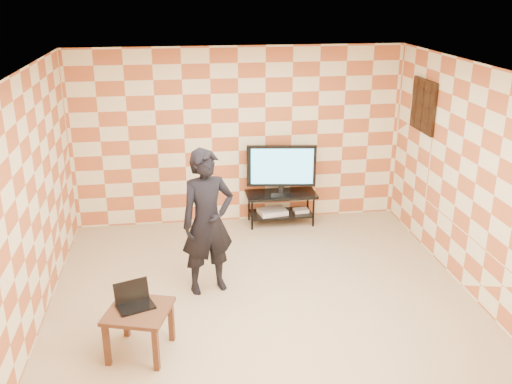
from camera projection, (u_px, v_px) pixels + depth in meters
floor at (263, 300)px, 6.77m from camera, size 5.00×5.00×0.00m
wall_back at (239, 137)px, 8.63m from camera, size 5.00×0.02×2.70m
wall_front at (317, 317)px, 3.98m from camera, size 5.00×0.02×2.70m
wall_left at (28, 205)px, 5.98m from camera, size 0.02×5.00×2.70m
wall_right at (475, 183)px, 6.63m from camera, size 0.02×5.00×2.70m
ceiling at (264, 70)px, 5.84m from camera, size 5.00×5.00×0.02m
wall_art at (423, 106)px, 7.86m from camera, size 0.04×0.72×0.72m
tv_stand at (281, 201)px, 8.82m from camera, size 1.08×0.49×0.50m
tv at (281, 167)px, 8.62m from camera, size 1.05×0.24×0.76m
dvd_player at (273, 212)px, 8.84m from camera, size 0.47×0.38×0.07m
game_console at (301, 210)px, 8.91m from camera, size 0.24×0.18×0.05m
side_table at (139, 317)px, 5.68m from camera, size 0.75×0.75×0.50m
laptop at (134, 301)px, 5.71m from camera, size 0.43×0.38×0.24m
person at (208, 222)px, 6.72m from camera, size 0.74×0.59×1.78m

